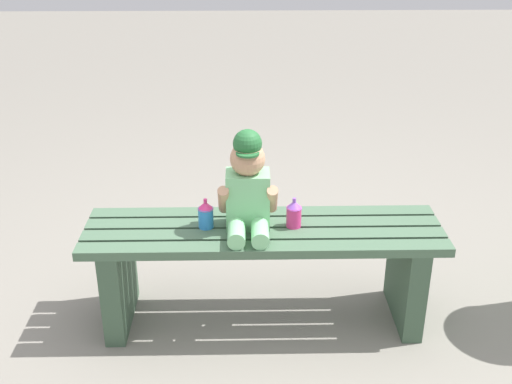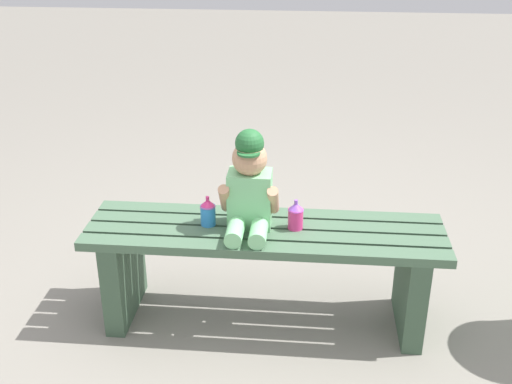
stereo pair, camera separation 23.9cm
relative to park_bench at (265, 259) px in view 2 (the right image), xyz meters
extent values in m
plane|color=gray|center=(0.00, 0.00, -0.29)|extent=(16.00, 16.00, 0.00)
cube|color=#47664C|center=(0.00, -0.15, 0.13)|extent=(1.43, 0.08, 0.04)
cube|color=#47664C|center=(0.00, -0.05, 0.13)|extent=(1.43, 0.08, 0.04)
cube|color=#47664C|center=(0.00, 0.05, 0.13)|extent=(1.43, 0.08, 0.04)
cube|color=#47664C|center=(0.00, 0.15, 0.13)|extent=(1.43, 0.08, 0.04)
cube|color=#3C5641|center=(-0.59, 0.00, -0.09)|extent=(0.08, 0.37, 0.40)
cube|color=#3C5641|center=(0.59, 0.00, -0.09)|extent=(0.08, 0.37, 0.40)
cube|color=#7FCC8C|center=(-0.06, 0.02, 0.26)|extent=(0.17, 0.12, 0.23)
sphere|color=tan|center=(-0.06, 0.02, 0.43)|extent=(0.14, 0.14, 0.14)
cylinder|color=#266633|center=(-0.06, -0.02, 0.47)|extent=(0.09, 0.09, 0.01)
sphere|color=#266633|center=(-0.06, 0.02, 0.49)|extent=(0.11, 0.11, 0.11)
cylinder|color=#85D693|center=(-0.11, -0.10, 0.18)|extent=(0.07, 0.16, 0.07)
cylinder|color=#85D693|center=(-0.02, -0.10, 0.18)|extent=(0.07, 0.16, 0.07)
cylinder|color=tan|center=(-0.16, -0.01, 0.27)|extent=(0.04, 0.12, 0.14)
cylinder|color=tan|center=(0.03, -0.01, 0.27)|extent=(0.04, 0.12, 0.14)
cylinder|color=#338CE5|center=(-0.23, 0.01, 0.19)|extent=(0.06, 0.06, 0.08)
cone|color=#E5337F|center=(-0.23, 0.01, 0.24)|extent=(0.06, 0.06, 0.03)
cylinder|color=#E5337F|center=(-0.23, 0.01, 0.26)|extent=(0.01, 0.01, 0.02)
cylinder|color=#E5337F|center=(0.12, 0.01, 0.19)|extent=(0.06, 0.06, 0.08)
cone|color=#8C4CCC|center=(0.12, 0.01, 0.24)|extent=(0.06, 0.06, 0.03)
cylinder|color=#8C4CCC|center=(0.12, 0.01, 0.26)|extent=(0.01, 0.01, 0.02)
camera|label=1|loc=(-0.07, -2.22, 1.34)|focal=44.36mm
camera|label=2|loc=(0.16, -2.21, 1.34)|focal=44.36mm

